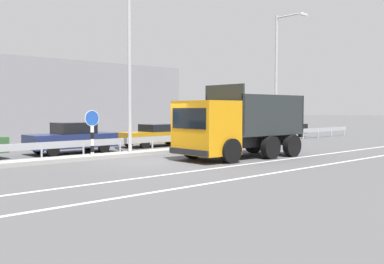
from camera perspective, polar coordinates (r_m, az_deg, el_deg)
ground_plane at (r=19.40m, az=-4.93°, el=-3.78°), size 320.00×320.00×0.00m
lane_strip_0 at (r=19.94m, az=10.25°, el=-3.62°), size 48.83×0.16×0.01m
lane_strip_1 at (r=18.67m, az=15.95°, el=-4.13°), size 48.83×0.16×0.01m
median_island at (r=21.59m, az=-9.44°, el=-2.89°), size 26.86×1.10×0.18m
median_guardrail at (r=22.67m, az=-11.32°, el=-1.42°), size 48.83×0.09×0.78m
dump_truck at (r=20.32m, az=4.59°, el=0.23°), size 6.57×3.03×3.35m
median_road_sign at (r=20.80m, az=-12.56°, el=-0.17°), size 0.73×0.16×2.21m
street_lamp_1 at (r=22.13m, az=-7.73°, el=10.16°), size 0.71×2.07×9.18m
street_lamp_2 at (r=29.95m, az=10.91°, el=7.42°), size 0.71×2.23×8.34m
parked_car_3 at (r=23.80m, az=-15.00°, el=-0.75°), size 4.52×1.97×1.58m
parked_car_4 at (r=27.53m, az=-4.39°, el=-0.36°), size 4.95×2.06×1.35m
parked_car_5 at (r=31.65m, az=5.79°, el=0.21°), size 4.37×1.97×1.60m
parked_car_6 at (r=36.94m, az=11.37°, el=0.59°), size 4.83×1.87×1.65m
background_building_1 at (r=42.88m, az=-16.24°, el=3.86°), size 18.12×11.99×6.15m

